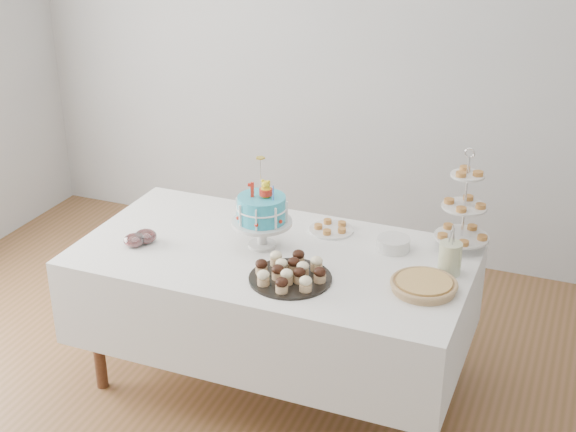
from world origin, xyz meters
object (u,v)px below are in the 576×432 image
at_px(utensil_pitcher, 450,257).
at_px(jam_bowl_a, 134,240).
at_px(cupcake_tray, 290,271).
at_px(pie, 424,285).
at_px(table, 273,293).
at_px(tiered_stand, 464,207).
at_px(plate_stack, 393,244).
at_px(birthday_cake, 262,224).
at_px(jam_bowl_b, 145,236).
at_px(pastry_plate, 331,228).

bearing_deg(utensil_pitcher, jam_bowl_a, -147.90).
bearing_deg(cupcake_tray, pie, 12.91).
height_order(table, utensil_pitcher, utensil_pitcher).
bearing_deg(cupcake_tray, table, 129.24).
relative_size(tiered_stand, plate_stack, 3.20).
relative_size(table, birthday_cake, 4.19).
bearing_deg(table, jam_bowl_a, -163.93).
bearing_deg(jam_bowl_a, jam_bowl_b, 60.91).
distance_m(pastry_plate, jam_bowl_a, 1.00).
xyz_separation_m(pie, tiered_stand, (0.07, 0.49, 0.19)).
height_order(cupcake_tray, tiered_stand, tiered_stand).
bearing_deg(pastry_plate, tiered_stand, 5.50).
relative_size(table, pie, 6.33).
height_order(pastry_plate, jam_bowl_a, jam_bowl_a).
bearing_deg(pie, pastry_plate, 144.06).
relative_size(table, pastry_plate, 8.31).
height_order(cupcake_tray, pastry_plate, cupcake_tray).
bearing_deg(birthday_cake, tiered_stand, 10.11).
bearing_deg(jam_bowl_a, table, 16.07).
bearing_deg(pie, jam_bowl_b, -177.96).
relative_size(birthday_cake, jam_bowl_b, 4.03).
distance_m(jam_bowl_a, utensil_pitcher, 1.54).
height_order(table, jam_bowl_b, jam_bowl_b).
distance_m(tiered_stand, plate_stack, 0.39).
height_order(plate_stack, jam_bowl_b, jam_bowl_b).
bearing_deg(tiered_stand, jam_bowl_b, -160.00).
bearing_deg(jam_bowl_a, pastry_plate, 31.88).
xyz_separation_m(table, pastry_plate, (0.18, 0.34, 0.24)).
bearing_deg(plate_stack, birthday_cake, -161.19).
bearing_deg(tiered_stand, pie, -98.33).
xyz_separation_m(jam_bowl_a, utensil_pitcher, (1.51, 0.30, 0.05)).
relative_size(pie, pastry_plate, 1.31).
distance_m(pie, jam_bowl_b, 1.40).
bearing_deg(tiered_stand, birthday_cake, -158.52).
bearing_deg(jam_bowl_b, pastry_plate, 30.04).
relative_size(birthday_cake, pastry_plate, 1.99).
relative_size(tiered_stand, pastry_plate, 2.26).
height_order(cupcake_tray, plate_stack, cupcake_tray).
bearing_deg(pastry_plate, table, -118.70).
bearing_deg(pastry_plate, birthday_cake, -131.09).
bearing_deg(cupcake_tray, plate_stack, 52.82).
height_order(pastry_plate, utensil_pitcher, utensil_pitcher).
height_order(plate_stack, utensil_pitcher, utensil_pitcher).
xyz_separation_m(tiered_stand, plate_stack, (-0.30, -0.15, -0.19)).
distance_m(cupcake_tray, pie, 0.60).
height_order(cupcake_tray, pie, cupcake_tray).
distance_m(tiered_stand, utensil_pitcher, 0.32).
xyz_separation_m(birthday_cake, cupcake_tray, (0.25, -0.26, -0.08)).
xyz_separation_m(pie, jam_bowl_a, (-1.43, -0.10, 0.00)).
xyz_separation_m(pie, pastry_plate, (-0.58, 0.42, -0.01)).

